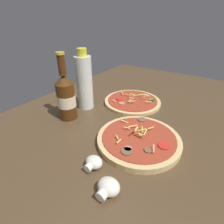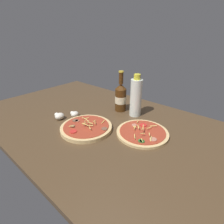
{
  "view_description": "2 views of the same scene",
  "coord_description": "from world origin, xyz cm",
  "px_view_note": "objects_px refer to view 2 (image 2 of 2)",
  "views": [
    {
      "loc": [
        -43.78,
        -28.16,
        38.16
      ],
      "look_at": [
        3.63,
        4.02,
        6.04
      ],
      "focal_mm": 28.0,
      "sensor_mm": 36.0,
      "label": 1
    },
    {
      "loc": [
        58.01,
        -60.2,
        49.32
      ],
      "look_at": [
        2.74,
        3.29,
        9.14
      ],
      "focal_mm": 28.0,
      "sensor_mm": 36.0,
      "label": 2
    }
  ],
  "objects_px": {
    "pizza_near": "(86,127)",
    "oil_bottle": "(136,97)",
    "pizza_far": "(142,133)",
    "beer_bottle": "(121,97)",
    "mushroom_left": "(59,116)",
    "mushroom_right": "(75,114)"
  },
  "relations": [
    {
      "from": "pizza_near",
      "to": "mushroom_left",
      "type": "xyz_separation_m",
      "value": [
        -0.2,
        -0.02,
        0.01
      ]
    },
    {
      "from": "oil_bottle",
      "to": "mushroom_left",
      "type": "relative_size",
      "value": 4.37
    },
    {
      "from": "oil_bottle",
      "to": "mushroom_right",
      "type": "bearing_deg",
      "value": -135.34
    },
    {
      "from": "pizza_far",
      "to": "mushroom_left",
      "type": "relative_size",
      "value": 4.51
    },
    {
      "from": "pizza_far",
      "to": "beer_bottle",
      "type": "height_order",
      "value": "beer_bottle"
    },
    {
      "from": "pizza_near",
      "to": "beer_bottle",
      "type": "xyz_separation_m",
      "value": [
        -0.01,
        0.3,
        0.08
      ]
    },
    {
      "from": "pizza_near",
      "to": "pizza_far",
      "type": "distance_m",
      "value": 0.28
    },
    {
      "from": "pizza_near",
      "to": "oil_bottle",
      "type": "relative_size",
      "value": 1.07
    },
    {
      "from": "oil_bottle",
      "to": "beer_bottle",
      "type": "bearing_deg",
      "value": -177.89
    },
    {
      "from": "pizza_near",
      "to": "mushroom_right",
      "type": "xyz_separation_m",
      "value": [
        -0.16,
        0.05,
        0.01
      ]
    },
    {
      "from": "pizza_near",
      "to": "mushroom_right",
      "type": "relative_size",
      "value": 5.3
    },
    {
      "from": "mushroom_left",
      "to": "mushroom_right",
      "type": "bearing_deg",
      "value": 61.58
    },
    {
      "from": "pizza_far",
      "to": "oil_bottle",
      "type": "relative_size",
      "value": 1.03
    },
    {
      "from": "pizza_near",
      "to": "pizza_far",
      "type": "bearing_deg",
      "value": 32.24
    },
    {
      "from": "pizza_far",
      "to": "beer_bottle",
      "type": "bearing_deg",
      "value": 150.05
    },
    {
      "from": "pizza_far",
      "to": "oil_bottle",
      "type": "xyz_separation_m",
      "value": [
        -0.15,
        0.15,
        0.11
      ]
    },
    {
      "from": "pizza_near",
      "to": "beer_bottle",
      "type": "bearing_deg",
      "value": 92.81
    },
    {
      "from": "pizza_far",
      "to": "mushroom_right",
      "type": "relative_size",
      "value": 5.14
    },
    {
      "from": "mushroom_right",
      "to": "mushroom_left",
      "type": "bearing_deg",
      "value": -118.42
    },
    {
      "from": "beer_bottle",
      "to": "pizza_far",
      "type": "bearing_deg",
      "value": -29.95
    },
    {
      "from": "oil_bottle",
      "to": "mushroom_left",
      "type": "xyz_separation_m",
      "value": [
        -0.3,
        -0.33,
        -0.09
      ]
    },
    {
      "from": "mushroom_left",
      "to": "beer_bottle",
      "type": "bearing_deg",
      "value": 59.87
    }
  ]
}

